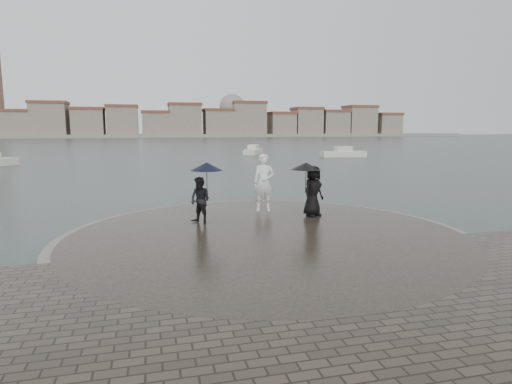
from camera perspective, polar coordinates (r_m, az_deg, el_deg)
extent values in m
plane|color=#2B3835|center=(10.00, 6.93, -12.27)|extent=(400.00, 400.00, 0.00)
cylinder|color=gray|center=(13.12, 1.40, -6.40)|extent=(12.50, 12.50, 0.32)
cylinder|color=#2D261E|center=(13.11, 1.40, -6.31)|extent=(11.90, 11.90, 0.36)
imported|color=white|center=(16.40, 1.05, 1.27)|extent=(0.91, 0.71, 2.21)
imported|color=black|center=(14.48, -7.45, -1.08)|extent=(0.95, 0.96, 1.56)
cylinder|color=black|center=(14.52, -6.56, 1.24)|extent=(0.02, 0.02, 0.90)
cone|color=black|center=(14.46, -6.60, 3.40)|extent=(1.11, 1.11, 0.28)
imported|color=black|center=(15.62, 7.61, 0.14)|extent=(1.07, 0.95, 1.84)
cylinder|color=black|center=(15.57, 6.64, 1.55)|extent=(0.02, 0.02, 0.90)
cone|color=black|center=(15.52, 6.68, 3.45)|extent=(1.11, 1.11, 0.26)
cube|color=gray|center=(171.76, -13.19, 7.33)|extent=(260.00, 20.00, 1.20)
cube|color=gray|center=(174.49, -29.32, 7.77)|extent=(10.00, 10.00, 9.00)
cube|color=brown|center=(174.59, -29.44, 9.40)|extent=(10.60, 10.60, 1.00)
cube|color=gray|center=(172.03, -25.78, 8.51)|extent=(12.00, 10.00, 12.00)
cube|color=brown|center=(172.24, -25.93, 10.67)|extent=(12.60, 10.60, 1.00)
cube|color=gray|center=(169.96, -21.42, 8.44)|extent=(11.00, 10.00, 10.00)
cube|color=brown|center=(170.09, -21.52, 10.29)|extent=(11.60, 10.60, 1.00)
cube|color=gray|center=(168.93, -17.35, 8.81)|extent=(11.00, 10.00, 11.00)
cube|color=brown|center=(169.11, -17.44, 10.84)|extent=(11.60, 10.60, 1.00)
cube|color=gray|center=(168.74, -13.21, 8.63)|extent=(10.00, 10.00, 9.00)
cube|color=brown|center=(168.84, -13.27, 10.33)|extent=(10.60, 10.60, 1.00)
cube|color=gray|center=(169.33, -9.46, 9.25)|extent=(12.00, 10.00, 12.00)
cube|color=brown|center=(169.55, -9.52, 11.45)|extent=(12.60, 10.60, 1.00)
cube|color=gray|center=(170.92, -5.05, 8.99)|extent=(11.00, 10.00, 10.00)
cube|color=brown|center=(171.06, -5.08, 10.83)|extent=(11.60, 10.60, 1.00)
cube|color=gray|center=(173.27, -1.09, 9.51)|extent=(13.00, 10.00, 13.00)
cube|color=brown|center=(173.53, -1.09, 11.82)|extent=(13.60, 10.60, 1.00)
cube|color=gray|center=(176.96, 3.39, 8.83)|extent=(10.00, 10.00, 9.00)
cube|color=brown|center=(177.06, 3.40, 10.44)|extent=(10.60, 10.60, 1.00)
cube|color=gray|center=(180.59, 6.76, 9.09)|extent=(11.00, 10.00, 11.00)
cube|color=brown|center=(180.76, 6.79, 11.00)|extent=(11.60, 10.60, 1.00)
cube|color=gray|center=(185.21, 10.27, 8.85)|extent=(11.00, 10.00, 10.00)
cube|color=brown|center=(185.33, 10.31, 10.55)|extent=(11.60, 10.60, 1.00)
cube|color=gray|center=(190.49, 13.61, 9.03)|extent=(12.00, 10.00, 12.00)
cube|color=brown|center=(190.68, 13.68, 10.99)|extent=(12.60, 10.60, 1.00)
cube|color=gray|center=(196.84, 16.98, 8.44)|extent=(10.00, 10.00, 9.00)
cube|color=brown|center=(196.93, 17.04, 9.90)|extent=(10.60, 10.60, 1.00)
sphere|color=gray|center=(174.15, -3.21, 11.30)|extent=(10.00, 10.00, 10.00)
cube|color=silver|center=(54.13, 11.56, 4.87)|extent=(5.61, 2.03, 0.90)
cube|color=silver|center=(54.10, 11.58, 5.51)|extent=(2.09, 1.36, 0.90)
cube|color=silver|center=(58.52, -0.37, 5.31)|extent=(3.88, 5.64, 0.90)
cube|color=silver|center=(58.49, -0.37, 5.89)|extent=(1.96, 2.33, 0.90)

